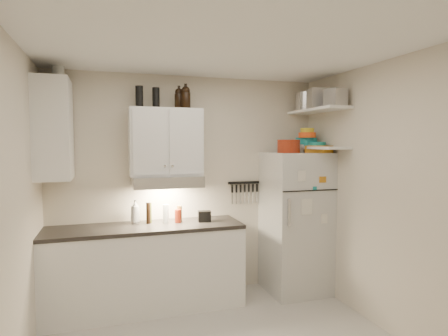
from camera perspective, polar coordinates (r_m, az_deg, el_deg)
name	(u,v)px	position (r m, az deg, el deg)	size (l,w,h in m)	color
ceiling	(228,43)	(3.13, 0.67, 18.56)	(3.20, 3.00, 0.02)	white
back_wall	(189,186)	(4.51, -5.39, -2.74)	(3.20, 0.02, 2.60)	beige
left_wall	(6,218)	(2.99, -30.31, -6.61)	(0.02, 3.00, 2.60)	beige
right_wall	(389,197)	(3.88, 23.91, -4.12)	(0.02, 3.00, 2.60)	beige
base_cabinet	(146,269)	(4.32, -11.80, -14.83)	(2.10, 0.60, 0.88)	white
countertop	(145,227)	(4.19, -11.89, -8.86)	(2.10, 0.62, 0.04)	black
upper_cabinet	(166,142)	(4.26, -8.89, 3.92)	(0.80, 0.33, 0.75)	white
side_cabinet	(54,129)	(4.10, -24.54, 5.37)	(0.33, 0.55, 1.00)	white
range_hood	(167,181)	(4.21, -8.69, -2.00)	(0.76, 0.46, 0.12)	silver
fridge	(296,222)	(4.69, 10.84, -8.10)	(0.70, 0.68, 1.70)	silver
shelf_hi	(318,110)	(4.59, 14.09, 8.52)	(0.30, 0.95, 0.03)	white
shelf_lo	(317,148)	(4.58, 14.00, 3.03)	(0.30, 0.95, 0.03)	white
knife_strip	(244,183)	(4.68, 3.08, -2.24)	(0.42, 0.02, 0.03)	black
dutch_oven	(289,146)	(4.45, 9.81, 3.28)	(0.26, 0.26, 0.15)	maroon
book_stack	(319,149)	(4.51, 14.27, 2.79)	(0.20, 0.25, 0.09)	#C57A18
spice_jar	(302,149)	(4.61, 11.75, 2.92)	(0.06, 0.06, 0.10)	silver
stock_pot	(308,102)	(4.79, 12.67, 9.83)	(0.30, 0.30, 0.22)	silver
tin_a	(318,99)	(4.52, 14.20, 10.22)	(0.22, 0.20, 0.22)	#AAAAAD
tin_b	(336,98)	(4.29, 16.65, 10.25)	(0.18, 0.18, 0.18)	#AAAAAD
bowl_teal	(306,142)	(4.74, 12.41, 3.89)	(0.26, 0.26, 0.10)	teal
bowl_orange	(307,135)	(4.68, 12.56, 4.92)	(0.21, 0.21, 0.06)	#F84F17
bowl_yellow	(307,130)	(4.68, 12.57, 5.63)	(0.16, 0.16, 0.05)	gold
plates	(317,144)	(4.59, 13.98, 3.55)	(0.21, 0.21, 0.05)	teal
growler_a	(179,98)	(4.32, -6.86, 10.51)	(0.10, 0.10, 0.24)	black
growler_b	(186,97)	(4.25, -5.85, 10.71)	(0.11, 0.11, 0.25)	black
thermos_a	(156,98)	(4.31, -10.33, 10.44)	(0.08, 0.08, 0.23)	black
thermos_b	(139,97)	(4.27, -12.78, 10.52)	(0.08, 0.08, 0.24)	black
side_jar	(58,73)	(4.28, -23.96, 13.12)	(0.12, 0.12, 0.16)	silver
soap_bottle	(135,210)	(4.30, -13.38, -6.26)	(0.11, 0.12, 0.30)	white
pepper_mill	(179,214)	(4.30, -6.80, -6.95)	(0.06, 0.06, 0.18)	brown
oil_bottle	(150,213)	(4.30, -11.25, -6.70)	(0.04, 0.04, 0.23)	#4C5715
vinegar_bottle	(148,213)	(4.26, -11.46, -6.75)	(0.05, 0.05, 0.24)	black
clear_bottle	(166,214)	(4.28, -8.85, -6.88)	(0.07, 0.07, 0.21)	silver
red_jar	(178,216)	(4.27, -7.03, -7.28)	(0.07, 0.07, 0.15)	maroon
caddy	(204,216)	(4.30, -3.01, -7.35)	(0.14, 0.10, 0.12)	black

